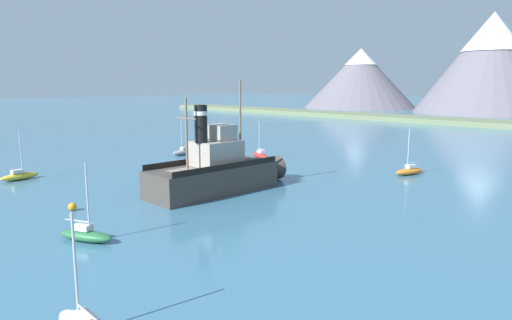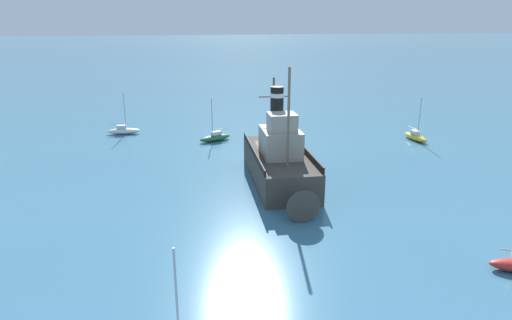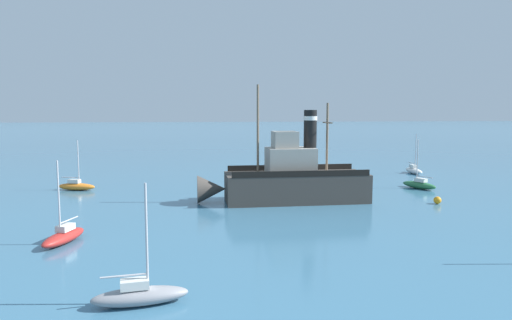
{
  "view_description": "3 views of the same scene",
  "coord_description": "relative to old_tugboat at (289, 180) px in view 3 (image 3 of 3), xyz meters",
  "views": [
    {
      "loc": [
        30.83,
        -21.84,
        9.58
      ],
      "look_at": [
        1.41,
        6.8,
        2.68
      ],
      "focal_mm": 32.0,
      "sensor_mm": 36.0,
      "label": 1
    },
    {
      "loc": [
        7.27,
        38.69,
        13.41
      ],
      "look_at": [
        2.23,
        5.9,
        2.86
      ],
      "focal_mm": 32.0,
      "sensor_mm": 36.0,
      "label": 2
    },
    {
      "loc": [
        -37.95,
        11.73,
        7.67
      ],
      "look_at": [
        1.69,
        6.19,
        3.4
      ],
      "focal_mm": 32.0,
      "sensor_mm": 36.0,
      "label": 3
    }
  ],
  "objects": [
    {
      "name": "sailboat_white",
      "position": [
        14.95,
        -19.01,
        -1.4
      ],
      "size": [
        3.81,
        1.15,
        4.9
      ],
      "color": "white",
      "rests_on": "ground"
    },
    {
      "name": "sailboat_green",
      "position": [
        4.48,
        -14.25,
        -1.4
      ],
      "size": [
        3.9,
        2.66,
        4.9
      ],
      "color": "#286B3D",
      "rests_on": "ground"
    },
    {
      "name": "ground_plane",
      "position": [
        0.16,
        -3.6,
        -1.83
      ],
      "size": [
        600.0,
        600.0,
        0.0
      ],
      "primitive_type": "plane",
      "color": "teal"
    },
    {
      "name": "sailboat_orange",
      "position": [
        8.28,
        19.46,
        -1.4
      ],
      "size": [
        2.09,
        3.96,
        4.9
      ],
      "color": "orange",
      "rests_on": "ground"
    },
    {
      "name": "old_tugboat",
      "position": [
        0.0,
        0.0,
        0.0
      ],
      "size": [
        4.47,
        14.41,
        9.9
      ],
      "color": "#423D38",
      "rests_on": "ground"
    },
    {
      "name": "mooring_buoy",
      "position": [
        -2.87,
        -12.02,
        -1.52
      ],
      "size": [
        0.63,
        0.63,
        0.63
      ],
      "primitive_type": "sphere",
      "color": "orange",
      "rests_on": "ground"
    },
    {
      "name": "sailboat_grey",
      "position": [
        -19.86,
        10.29,
        -1.4
      ],
      "size": [
        1.6,
        3.91,
        4.9
      ],
      "color": "gray",
      "rests_on": "ground"
    },
    {
      "name": "sailboat_red",
      "position": [
        -10.46,
        15.66,
        -1.4
      ],
      "size": [
        3.95,
        2.26,
        4.9
      ],
      "color": "#B22823",
      "rests_on": "ground"
    }
  ]
}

